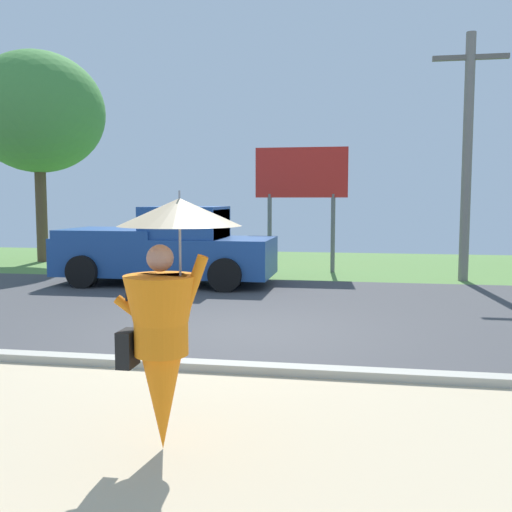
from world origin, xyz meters
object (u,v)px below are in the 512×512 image
object	(u,v)px
monk_pedestrian	(166,319)
roadside_billboard	(301,182)
pickup_truck	(167,248)
utility_pole	(467,152)
tree_left_far	(38,113)

from	to	relation	value
monk_pedestrian	roadside_billboard	xyz separation A→B (m)	(-0.09, 12.12, 1.45)
pickup_truck	utility_pole	size ratio (longest dim) A/B	0.85
monk_pedestrian	pickup_truck	world-z (taller)	monk_pedestrian
monk_pedestrian	roadside_billboard	size ratio (longest dim) A/B	0.61
tree_left_far	utility_pole	bearing A→B (deg)	-10.43
utility_pole	roadside_billboard	distance (m)	4.45
utility_pole	roadside_billboard	xyz separation A→B (m)	(-4.24, 1.18, -0.67)
monk_pedestrian	utility_pole	world-z (taller)	utility_pole
pickup_truck	tree_left_far	world-z (taller)	tree_left_far
monk_pedestrian	tree_left_far	bearing A→B (deg)	136.65
monk_pedestrian	utility_pole	bearing A→B (deg)	82.61
monk_pedestrian	roadside_billboard	bearing A→B (deg)	103.79
pickup_truck	utility_pole	bearing A→B (deg)	15.96
pickup_truck	roadside_billboard	bearing A→B (deg)	47.02
monk_pedestrian	tree_left_far	distance (m)	16.36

